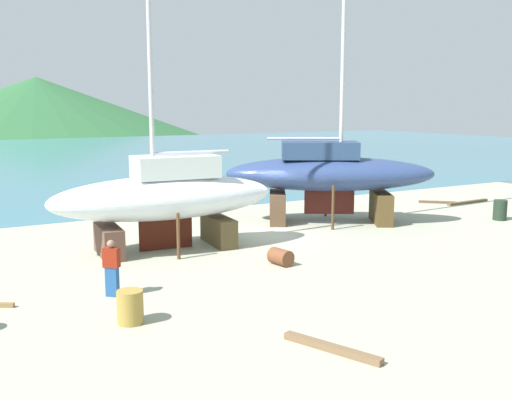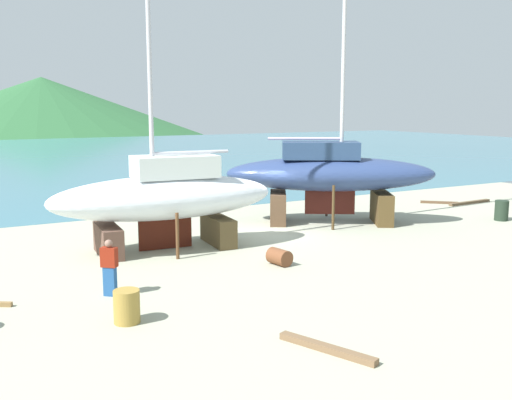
{
  "view_description": "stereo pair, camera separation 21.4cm",
  "coord_description": "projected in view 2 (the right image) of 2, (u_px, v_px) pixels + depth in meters",
  "views": [
    {
      "loc": [
        -12.15,
        -20.53,
        5.27
      ],
      "look_at": [
        -0.51,
        0.18,
        1.45
      ],
      "focal_mm": 41.14,
      "sensor_mm": 36.0,
      "label": 1
    },
    {
      "loc": [
        -11.96,
        -20.63,
        5.27
      ],
      "look_at": [
        -0.51,
        0.18,
        1.45
      ],
      "focal_mm": 41.14,
      "sensor_mm": 36.0,
      "label": 2
    }
  ],
  "objects": [
    {
      "name": "barrel_ochre",
      "position": [
        502.0,
        210.0,
        27.21
      ],
      "size": [
        0.87,
        0.87,
        0.94
      ],
      "primitive_type": "cylinder",
      "rotation": [
        0.0,
        0.0,
        2.42
      ],
      "color": "#223123",
      "rests_on": "ground"
    },
    {
      "name": "barrel_tipped_left",
      "position": [
        127.0,
        306.0,
        14.34
      ],
      "size": [
        0.82,
        0.82,
        0.83
      ],
      "primitive_type": "cylinder",
      "rotation": [
        0.0,
        0.0,
        2.82
      ],
      "color": "#A28137",
      "rests_on": "ground"
    },
    {
      "name": "timber_long_aft",
      "position": [
        470.0,
        202.0,
        31.92
      ],
      "size": [
        3.09,
        0.38,
        0.14
      ],
      "primitive_type": "cube",
      "rotation": [
        0.0,
        0.0,
        0.05
      ],
      "color": "brown",
      "rests_on": "ground"
    },
    {
      "name": "headland_hill",
      "position": [
        44.0,
        127.0,
        149.77
      ],
      "size": [
        138.73,
        138.73,
        25.09
      ],
      "primitive_type": "cone",
      "color": "#2C6035",
      "rests_on": "ground"
    },
    {
      "name": "ground_plane",
      "position": [
        336.0,
        259.0,
        20.36
      ],
      "size": [
        45.35,
        45.35,
        0.0
      ],
      "primitive_type": "plane",
      "color": "#A4A68E"
    },
    {
      "name": "timber_plank_near",
      "position": [
        439.0,
        202.0,
        31.97
      ],
      "size": [
        1.61,
        1.48,
        0.13
      ],
      "primitive_type": "cube",
      "rotation": [
        0.0,
        0.0,
        2.41
      ],
      "color": "brown",
      "rests_on": "ground"
    },
    {
      "name": "sailboat_mid_port",
      "position": [
        329.0,
        174.0,
        26.43
      ],
      "size": [
        9.58,
        7.27,
        16.41
      ],
      "rotation": [
        0.0,
        0.0,
        -0.53
      ],
      "color": "brown",
      "rests_on": "ground"
    },
    {
      "name": "sailboat_large_starboard",
      "position": [
        165.0,
        197.0,
        21.48
      ],
      "size": [
        8.55,
        3.4,
        13.65
      ],
      "rotation": [
        0.0,
        0.0,
        3.07
      ],
      "color": "brown",
      "rests_on": "ground"
    },
    {
      "name": "worker",
      "position": [
        109.0,
        267.0,
        16.33
      ],
      "size": [
        0.49,
        0.47,
        1.61
      ],
      "rotation": [
        0.0,
        0.0,
        3.99
      ],
      "color": "#22518C",
      "rests_on": "ground"
    },
    {
      "name": "timber_short_skew",
      "position": [
        327.0,
        348.0,
        12.7
      ],
      "size": [
        1.11,
        2.31,
        0.15
      ],
      "primitive_type": "cube",
      "rotation": [
        0.0,
        0.0,
        1.96
      ],
      "color": "brown",
      "rests_on": "ground"
    },
    {
      "name": "barrel_rust_far",
      "position": [
        279.0,
        257.0,
        19.6
      ],
      "size": [
        0.67,
        0.87,
        0.55
      ],
      "primitive_type": "cylinder",
      "rotation": [
        1.57,
        0.0,
        0.17
      ],
      "color": "brown",
      "rests_on": "ground"
    },
    {
      "name": "sea_water",
      "position": [
        64.0,
        157.0,
        61.66
      ],
      "size": [
        148.9,
        72.82,
        0.01
      ],
      "primitive_type": "cube",
      "color": "teal",
      "rests_on": "ground"
    }
  ]
}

